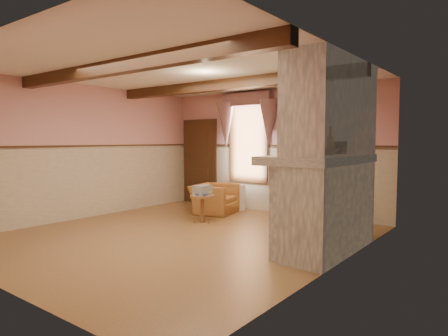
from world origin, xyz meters
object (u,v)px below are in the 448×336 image
Objects in this scene: bowl at (326,152)px; mantel_clock at (340,148)px; side_table at (202,209)px; armchair at (215,199)px; oil_lamp at (330,145)px; radiator at (233,196)px.

mantel_clock reaches higher than bowl.
side_table is 2.93m from bowl.
bowl is (2.67, -0.22, 1.19)m from side_table.
oil_lamp reaches higher than armchair.
side_table is 0.79× the size of radiator.
armchair is 3.40m from mantel_clock.
armchair reaches higher than side_table.
oil_lamp is (2.67, -0.07, 1.29)m from side_table.
oil_lamp is at bearing -90.00° from mantel_clock.
mantel_clock is at bearing -114.68° from armchair.
bowl is at bearing -90.00° from mantel_clock.
radiator is (-0.44, 1.63, 0.02)m from side_table.
oil_lamp is at bearing 90.00° from bowl.
side_table is 1.49× the size of bowl.
radiator is 1.89× the size of bowl.
armchair is 1.80× the size of side_table.
radiator is at bearing -14.08° from armchair.
bowl is at bearing -124.16° from armchair.
bowl is (3.13, -1.18, 1.14)m from armchair.
radiator is 2.92× the size of mantel_clock.
oil_lamp is (0.00, 0.15, 0.09)m from bowl.
armchair reaches higher than radiator.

